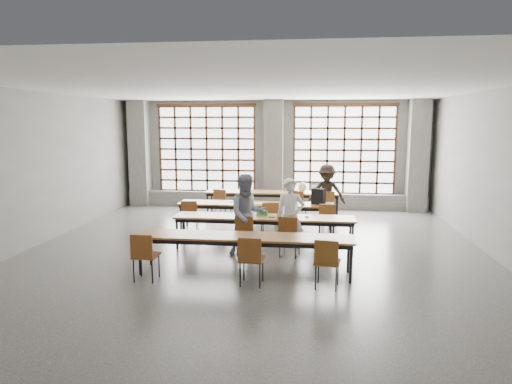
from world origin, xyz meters
TOP-DOWN VIEW (x-y plane):
  - floor at (0.00, 0.00)m, footprint 11.00×11.00m
  - ceiling at (0.00, 0.00)m, footprint 11.00×11.00m
  - wall_back at (0.00, 5.50)m, footprint 10.00×0.00m
  - wall_front at (0.00, -5.50)m, footprint 10.00×0.00m
  - wall_left at (-5.00, 0.00)m, footprint 0.00×11.00m
  - wall_right at (5.00, 0.00)m, footprint 0.00×11.00m
  - column_left at (-4.50, 5.22)m, footprint 0.60×0.55m
  - column_mid at (0.00, 5.22)m, footprint 0.60×0.55m
  - column_right at (4.50, 5.22)m, footprint 0.60×0.55m
  - window_left at (-2.25, 5.42)m, footprint 3.32×0.12m
  - window_right at (2.25, 5.42)m, footprint 3.32×0.12m
  - sill_ledge at (0.00, 5.30)m, footprint 9.80×0.35m
  - desk_row_a at (0.06, 4.00)m, footprint 4.00×0.70m
  - desk_row_b at (-0.20, 2.02)m, footprint 4.00×0.70m
  - desk_row_c at (0.19, 0.40)m, footprint 4.00×0.70m
  - desk_row_d at (0.00, -1.36)m, footprint 4.00×0.70m
  - chair_back_left at (-1.36, 3.37)m, footprint 0.53×0.53m
  - chair_back_mid at (0.84, 3.37)m, footprint 0.51×0.52m
  - chair_back_right at (1.67, 3.37)m, footprint 0.45×0.46m
  - chair_mid_left at (-1.79, 1.39)m, footprint 0.47×0.48m
  - chair_mid_centre at (0.22, 1.39)m, footprint 0.50×0.50m
  - chair_mid_right at (1.61, 1.39)m, footprint 0.43×0.43m
  - chair_front_left at (-0.13, -0.23)m, footprint 0.50×0.51m
  - chair_front_right at (0.77, -0.23)m, footprint 0.49×0.49m
  - chair_near_left at (-1.70, -1.99)m, footprint 0.43×0.43m
  - chair_near_mid at (0.20, -1.99)m, footprint 0.44×0.44m
  - chair_near_right at (1.49, -1.99)m, footprint 0.48×0.48m
  - student_male at (0.79, -0.10)m, footprint 0.65×0.46m
  - student_female at (-0.11, -0.10)m, footprint 1.02×0.91m
  - student_back at (1.66, 3.50)m, footprint 1.08×0.67m
  - laptop_front at (0.74, 0.51)m, footprint 0.38×0.33m
  - laptop_back at (1.40, 4.10)m, footprint 0.40×0.35m
  - mouse at (1.14, 0.38)m, footprint 0.11×0.10m
  - green_box at (0.14, 0.48)m, footprint 0.25×0.09m
  - phone at (0.37, 0.30)m, footprint 0.14×0.10m
  - paper_sheet_a at (-0.80, 2.07)m, footprint 0.33×0.26m
  - paper_sheet_b at (-0.50, 1.97)m, footprint 0.31×0.23m
  - paper_sheet_c at (-0.10, 2.02)m, footprint 0.32×0.25m
  - backpack at (1.40, 2.07)m, footprint 0.37×0.31m
  - plastic_bag at (0.96, 4.05)m, footprint 0.27×0.22m
  - red_pouch at (-1.70, -1.91)m, footprint 0.20×0.08m

SIDE VIEW (x-z plane):
  - floor at x=0.00m, z-range 0.00..0.00m
  - sill_ledge at x=0.00m, z-range 0.00..0.50m
  - red_pouch at x=-1.70m, z-range 0.47..0.53m
  - chair_back_left at x=-1.36m, z-range 0.10..0.98m
  - chair_back_mid at x=0.84m, z-range 0.10..0.98m
  - chair_back_right at x=1.67m, z-range 0.10..0.98m
  - chair_mid_left at x=-1.79m, z-range 0.10..0.98m
  - chair_mid_centre at x=0.22m, z-range 0.10..0.98m
  - chair_mid_right at x=1.61m, z-range 0.10..0.98m
  - chair_front_left at x=-0.13m, z-range 0.10..0.98m
  - chair_front_right at x=0.77m, z-range 0.10..0.98m
  - chair_near_left at x=-1.70m, z-range 0.10..0.98m
  - chair_near_mid at x=0.20m, z-range 0.10..0.98m
  - chair_near_right at x=1.49m, z-range 0.10..0.98m
  - desk_row_a at x=0.06m, z-range 0.30..1.03m
  - desk_row_b at x=-0.20m, z-range 0.30..1.03m
  - desk_row_c at x=0.19m, z-range 0.30..1.03m
  - desk_row_d at x=0.00m, z-range 0.30..1.03m
  - paper_sheet_a at x=-0.80m, z-range 0.73..0.73m
  - paper_sheet_b at x=-0.50m, z-range 0.73..0.73m
  - paper_sheet_c at x=-0.10m, z-range 0.73..0.73m
  - phone at x=0.37m, z-range 0.73..0.74m
  - mouse at x=1.14m, z-range 0.73..0.77m
  - green_box at x=0.14m, z-range 0.73..0.82m
  - laptop_front at x=0.74m, z-range 0.66..0.92m
  - laptop_back at x=1.40m, z-range 0.66..0.92m
  - student_back at x=1.66m, z-range 0.00..1.61m
  - student_male at x=0.79m, z-range 0.00..1.65m
  - student_female at x=-0.11m, z-range 0.00..1.72m
  - plastic_bag at x=0.96m, z-range 0.73..1.02m
  - backpack at x=1.40m, z-range 0.73..1.13m
  - wall_back at x=0.00m, z-range -3.25..6.75m
  - wall_front at x=0.00m, z-range -3.25..6.75m
  - wall_left at x=-5.00m, z-range -3.75..7.25m
  - wall_right at x=5.00m, z-range -3.75..7.25m
  - column_left at x=-4.50m, z-range 0.00..3.50m
  - column_mid at x=0.00m, z-range 0.00..3.50m
  - column_right at x=4.50m, z-range 0.00..3.50m
  - window_left at x=-2.25m, z-range 0.40..3.40m
  - window_right at x=2.25m, z-range 0.40..3.40m
  - ceiling at x=0.00m, z-range 3.50..3.50m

